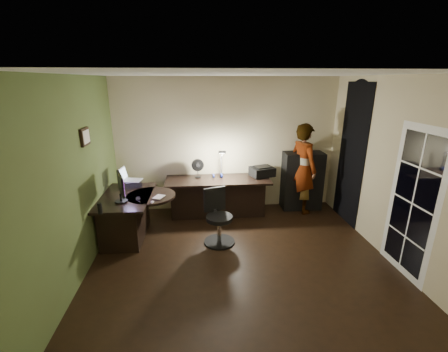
{
  "coord_description": "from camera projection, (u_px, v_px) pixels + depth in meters",
  "views": [
    {
      "loc": [
        -0.65,
        -3.99,
        2.63
      ],
      "look_at": [
        -0.15,
        1.05,
        1.0
      ],
      "focal_mm": 24.0,
      "sensor_mm": 36.0,
      "label": 1
    }
  ],
  "objects": [
    {
      "name": "floor",
      "position": [
        240.0,
        258.0,
        4.64
      ],
      "size": [
        4.5,
        4.0,
        0.01
      ],
      "primitive_type": "cube",
      "color": "black",
      "rests_on": "ground"
    },
    {
      "name": "ceiling",
      "position": [
        244.0,
        74.0,
        3.81
      ],
      "size": [
        4.5,
        4.0,
        0.01
      ],
      "primitive_type": "cube",
      "color": "silver",
      "rests_on": "floor"
    },
    {
      "name": "wall_back",
      "position": [
        227.0,
        145.0,
        6.13
      ],
      "size": [
        4.5,
        0.01,
        2.7
      ],
      "primitive_type": "cube",
      "color": "#C8BC92",
      "rests_on": "floor"
    },
    {
      "name": "wall_front",
      "position": [
        282.0,
        252.0,
        2.33
      ],
      "size": [
        4.5,
        0.01,
        2.7
      ],
      "primitive_type": "cube",
      "color": "#C8BC92",
      "rests_on": "floor"
    },
    {
      "name": "wall_left",
      "position": [
        76.0,
        180.0,
        4.02
      ],
      "size": [
        0.01,
        4.0,
        2.7
      ],
      "primitive_type": "cube",
      "color": "#C8BC92",
      "rests_on": "floor"
    },
    {
      "name": "wall_right",
      "position": [
        392.0,
        170.0,
        4.44
      ],
      "size": [
        0.01,
        4.0,
        2.7
      ],
      "primitive_type": "cube",
      "color": "#C8BC92",
      "rests_on": "floor"
    },
    {
      "name": "green_wall_overlay",
      "position": [
        77.0,
        180.0,
        4.02
      ],
      "size": [
        0.0,
        4.0,
        2.7
      ],
      "primitive_type": "cube",
      "color": "#4B5E2D",
      "rests_on": "floor"
    },
    {
      "name": "arched_doorway",
      "position": [
        352.0,
        155.0,
        5.54
      ],
      "size": [
        0.01,
        0.9,
        2.6
      ],
      "primitive_type": "cube",
      "color": "black",
      "rests_on": "floor"
    },
    {
      "name": "french_door",
      "position": [
        413.0,
        203.0,
        4.01
      ],
      "size": [
        0.02,
        0.92,
        2.1
      ],
      "primitive_type": "cube",
      "color": "white",
      "rests_on": "floor"
    },
    {
      "name": "framed_picture",
      "position": [
        85.0,
        137.0,
        4.29
      ],
      "size": [
        0.04,
        0.3,
        0.25
      ],
      "primitive_type": "cube",
      "color": "black",
      "rests_on": "wall_left"
    },
    {
      "name": "desk_left",
      "position": [
        128.0,
        217.0,
        5.14
      ],
      "size": [
        0.86,
        1.36,
        0.77
      ],
      "primitive_type": "cube",
      "rotation": [
        0.0,
        0.0,
        -0.03
      ],
      "color": "black",
      "rests_on": "floor"
    },
    {
      "name": "desk_right",
      "position": [
        218.0,
        197.0,
        6.0
      ],
      "size": [
        2.05,
        0.74,
        0.77
      ],
      "primitive_type": "cube",
      "rotation": [
        0.0,
        0.0,
        -0.01
      ],
      "color": "black",
      "rests_on": "floor"
    },
    {
      "name": "cabinet",
      "position": [
        302.0,
        181.0,
        6.29
      ],
      "size": [
        0.82,
        0.43,
        1.21
      ],
      "primitive_type": "cube",
      "rotation": [
        0.0,
        0.0,
        -0.03
      ],
      "color": "black",
      "rests_on": "floor"
    },
    {
      "name": "laptop_stand",
      "position": [
        133.0,
        184.0,
        5.4
      ],
      "size": [
        0.34,
        0.32,
        0.11
      ],
      "primitive_type": "cube",
      "rotation": [
        0.0,
        0.0,
        0.43
      ],
      "color": "silver",
      "rests_on": "desk_left"
    },
    {
      "name": "laptop",
      "position": [
        132.0,
        174.0,
        5.35
      ],
      "size": [
        0.39,
        0.38,
        0.24
      ],
      "primitive_type": "cube",
      "rotation": [
        0.0,
        0.0,
        -0.17
      ],
      "color": "silver",
      "rests_on": "laptop_stand"
    },
    {
      "name": "monitor",
      "position": [
        120.0,
        192.0,
        4.71
      ],
      "size": [
        0.27,
        0.51,
        0.33
      ],
      "primitive_type": "cube",
      "rotation": [
        0.0,
        0.0,
        0.36
      ],
      "color": "black",
      "rests_on": "desk_left"
    },
    {
      "name": "mouse",
      "position": [
        152.0,
        202.0,
        4.7
      ],
      "size": [
        0.06,
        0.08,
        0.03
      ],
      "primitive_type": "ellipsoid",
      "rotation": [
        0.0,
        0.0,
        0.03
      ],
      "color": "silver",
      "rests_on": "desk_left"
    },
    {
      "name": "phone",
      "position": [
        138.0,
        198.0,
        4.88
      ],
      "size": [
        0.08,
        0.13,
        0.01
      ],
      "primitive_type": "cube",
      "rotation": [
        0.0,
        0.0,
        0.18
      ],
      "color": "black",
      "rests_on": "desk_left"
    },
    {
      "name": "pen",
      "position": [
        138.0,
        201.0,
        4.76
      ],
      "size": [
        0.1,
        0.13,
        0.01
      ],
      "primitive_type": "cube",
      "rotation": [
        0.0,
        0.0,
        0.65
      ],
      "color": "black",
      "rests_on": "desk_left"
    },
    {
      "name": "speaker",
      "position": [
        100.0,
        208.0,
        4.31
      ],
      "size": [
        0.08,
        0.08,
        0.16
      ],
      "primitive_type": "cylinder",
      "rotation": [
        0.0,
        0.0,
        -0.25
      ],
      "color": "black",
      "rests_on": "desk_left"
    },
    {
      "name": "notepad",
      "position": [
        159.0,
        197.0,
        4.94
      ],
      "size": [
        0.21,
        0.24,
        0.01
      ],
      "primitive_type": "cube",
      "rotation": [
        0.0,
        0.0,
        -0.41
      ],
      "color": "silver",
      "rests_on": "desk_left"
    },
    {
      "name": "desk_fan",
      "position": [
        198.0,
        168.0,
        5.91
      ],
      "size": [
        0.26,
        0.17,
        0.37
      ],
      "primitive_type": "cube",
      "rotation": [
        0.0,
        0.0,
        0.15
      ],
      "color": "black",
      "rests_on": "desk_right"
    },
    {
      "name": "headphones",
      "position": [
        217.0,
        175.0,
        5.94
      ],
      "size": [
        0.21,
        0.12,
        0.1
      ],
      "primitive_type": "cube",
      "rotation": [
        0.0,
        0.0,
        0.2
      ],
      "color": "navy",
      "rests_on": "desk_right"
    },
    {
      "name": "printer",
      "position": [
        262.0,
        171.0,
        6.03
      ],
      "size": [
        0.53,
        0.46,
        0.2
      ],
      "primitive_type": "cube",
      "rotation": [
        0.0,
        0.0,
        0.29
      ],
      "color": "black",
      "rests_on": "desk_right"
    },
    {
      "name": "desk_lamp",
      "position": [
        221.0,
        162.0,
        5.89
      ],
      "size": [
        0.17,
        0.29,
        0.61
      ],
      "primitive_type": "cube",
      "rotation": [
        0.0,
        0.0,
        0.08
      ],
      "color": "black",
      "rests_on": "desk_right"
    },
    {
      "name": "office_chair",
      "position": [
        219.0,
        218.0,
        4.93
      ],
      "size": [
        0.65,
        0.65,
        0.92
      ],
      "primitive_type": "cube",
      "rotation": [
        0.0,
        0.0,
        0.3
      ],
      "color": "black",
      "rests_on": "floor"
    },
    {
      "name": "person",
      "position": [
        303.0,
        169.0,
        6.05
      ],
      "size": [
        0.66,
        0.77,
        1.84
      ],
      "primitive_type": "imported",
      "rotation": [
        0.0,
        0.0,
        1.97
      ],
      "color": "#D8A88C",
      "rests_on": "floor"
    }
  ]
}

